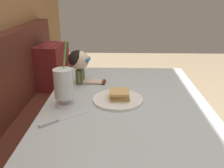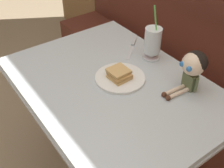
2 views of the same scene
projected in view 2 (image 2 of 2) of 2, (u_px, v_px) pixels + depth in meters
booth_bench at (187, 97)px, 1.94m from camera, size 2.60×0.48×1.00m
diner_table at (113, 112)px, 1.52m from camera, size 1.11×0.81×0.74m
toast_plate at (120, 77)px, 1.41m from camera, size 0.25×0.25×0.06m
milkshake_glass at (153, 42)px, 1.51m from camera, size 0.10×0.10×0.32m
butter_knife at (133, 45)px, 1.67m from camera, size 0.17×0.19×0.01m
seated_doll at (193, 66)px, 1.29m from camera, size 0.12×0.22×0.20m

